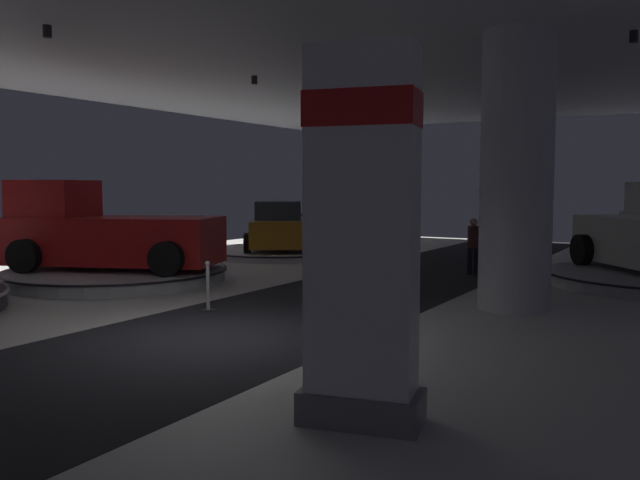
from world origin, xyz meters
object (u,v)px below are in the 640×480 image
Objects in this scene: display_car_far_left at (279,228)px; display_car_deep_left at (339,219)px; visitor_walking_far at (473,243)px; column_right at (516,172)px; display_platform_far_left at (279,252)px; display_platform_mid_left at (117,274)px; display_platform_deep_left at (339,240)px; brand_sign_pylon at (362,232)px; pickup_truck_mid_left at (104,233)px; visitor_walking_near at (355,252)px.

display_car_far_left is 1.05× the size of display_car_deep_left.
display_car_far_left is at bearing 169.56° from visitor_walking_far.
column_right is 11.74m from display_platform_far_left.
display_platform_deep_left is at bearing 91.96° from display_platform_mid_left.
display_platform_mid_left is 12.70m from display_platform_deep_left.
pickup_truck_mid_left is (-10.42, 5.72, -0.74)m from brand_sign_pylon.
brand_sign_pylon reaches higher than display_platform_deep_left.
visitor_walking_far is at bearing 37.58° from pickup_truck_mid_left.
pickup_truck_mid_left is at bearing -89.40° from display_platform_deep_left.
display_car_far_left is (-10.02, 13.18, -0.99)m from brand_sign_pylon.
column_right reaches higher than brand_sign_pylon.
display_car_far_left reaches higher than visitor_walking_near.
display_platform_far_left is (-10.04, 13.20, -1.86)m from brand_sign_pylon.
pickup_truck_mid_left reaches higher than display_platform_deep_left.
display_platform_deep_left is (-0.54, 5.35, -0.85)m from display_car_far_left.
display_platform_far_left is at bearing -84.44° from display_platform_deep_left.
column_right is 5.39m from visitor_walking_far.
brand_sign_pylon is (0.26, -7.26, -0.75)m from column_right.
visitor_walking_near is at bearing -59.23° from display_platform_deep_left.
display_platform_mid_left is at bearing 21.34° from pickup_truck_mid_left.
pickup_truck_mid_left is at bearing 151.26° from brand_sign_pylon.
visitor_walking_near reaches higher than display_platform_mid_left.
display_car_far_left is 5.40m from display_car_deep_left.
display_platform_far_left is 5.45m from display_car_deep_left.
visitor_walking_far is (-2.26, 4.53, -1.84)m from column_right.
display_car_deep_left is (-10.54, 18.55, -0.95)m from brand_sign_pylon.
pickup_truck_mid_left reaches higher than visitor_walking_far.
visitor_walking_near and visitor_walking_far have the same top height.
display_platform_mid_left is at bearing -162.40° from visitor_walking_near.
visitor_walking_near is (5.91, -5.47, 0.77)m from display_platform_far_left.
visitor_walking_near is at bearing 17.60° from display_platform_mid_left.
display_car_deep_left is (-0.50, 5.35, 0.91)m from display_platform_far_left.
brand_sign_pylon is 16.59m from display_car_far_left.
brand_sign_pylon is 21.41m from display_platform_deep_left.
column_right is at bearing -63.49° from visitor_walking_far.
display_platform_far_left is 8.09m from visitor_walking_near.
display_car_deep_left is at bearing 120.63° from visitor_walking_near.
display_platform_mid_left is 1.25× the size of display_platform_deep_left.
display_platform_far_left is at bearing 148.72° from column_right.
visitor_walking_far is at bearing -40.13° from display_car_deep_left.
column_right is 11.55m from display_car_far_left.
display_car_far_left is (0.02, -0.03, 0.87)m from display_platform_far_left.
visitor_walking_far is at bearing 116.51° from column_right.
brand_sign_pylon is 0.90× the size of display_car_deep_left.
display_platform_mid_left is at bearing -141.89° from visitor_walking_far.
display_platform_deep_left is at bearing -133.65° from display_car_deep_left.
display_car_deep_left is at bearing 119.59° from brand_sign_pylon.
pickup_truck_mid_left is 3.59× the size of visitor_walking_near.
display_platform_far_left is 0.87m from display_car_far_left.
display_platform_far_left is 1.16× the size of display_platform_deep_left.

